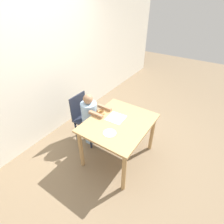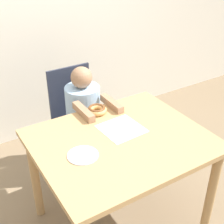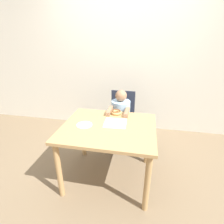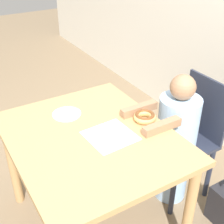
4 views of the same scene
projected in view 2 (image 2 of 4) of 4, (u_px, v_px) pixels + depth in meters
The scene contains 9 objects.
ground_plane at pixel (120, 221), 2.28m from camera, with size 12.00×12.00×0.00m, color #7A664C.
wall_back at pixel (31, 8), 2.71m from camera, with size 8.00×0.05×2.50m.
dining_table at pixel (121, 152), 1.96m from camera, with size 1.05×0.87×0.73m.
chair at pixel (78, 120), 2.60m from camera, with size 0.37×0.40×0.89m.
child_figure at pixel (84, 125), 2.50m from camera, with size 0.28×0.50×0.98m.
donut at pixel (97, 110), 2.17m from camera, with size 0.14×0.14×0.05m.
napkin at pixel (121, 129), 2.00m from camera, with size 0.27×0.27×0.00m.
handbag at pixel (117, 135), 2.97m from camera, with size 0.26×0.15×0.37m.
plate at pixel (83, 155), 1.76m from camera, with size 0.18×0.18×0.01m.
Camera 2 is at (-0.87, -1.30, 1.84)m, focal length 50.00 mm.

